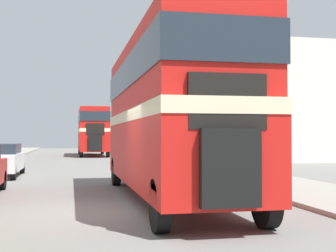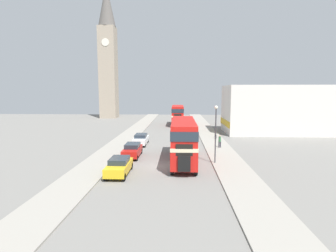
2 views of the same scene
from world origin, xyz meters
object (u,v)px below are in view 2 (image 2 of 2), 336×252
Objects in this scene: car_parked_mid at (132,150)px; bicycle_on_pavement at (216,136)px; double_decker_bus at (183,138)px; bus_distant at (178,114)px; car_parked_near at (119,166)px; street_lamp at (216,126)px; car_parked_far at (141,139)px; pedestrian_walking at (220,141)px; church_tower at (108,51)px.

car_parked_mid reaches higher than bicycle_on_pavement.
double_decker_bus reaches higher than bus_distant.
double_decker_bus is at bearing -18.75° from car_parked_mid.
car_parked_near is 0.72× the size of street_lamp.
double_decker_bus is 30.79m from bus_distant.
pedestrian_walking is at bearing -10.79° from car_parked_far.
car_parked_far reaches higher than bicycle_on_pavement.
pedestrian_walking is 8.20m from street_lamp.
bus_distant is 5.76× the size of pedestrian_walking.
bicycle_on_pavement is at bearing -52.47° from church_tower.
car_parked_near is at bearing -98.16° from bus_distant.
double_decker_bus is 1.14× the size of bus_distant.
church_tower is at bearing 113.34° from double_decker_bus.
street_lamp is 0.16× the size of church_tower.
street_lamp is (3.26, -0.56, 1.35)m from double_decker_bus.
church_tower is (-25.67, 33.43, 18.30)m from bicycle_on_pavement.
bus_distant is 29.32m from car_parked_mid.
pedestrian_walking is (10.68, -2.04, 0.27)m from car_parked_far.
car_parked_mid is at bearing -99.86° from bus_distant.
car_parked_mid is at bearing 164.41° from street_lamp.
double_decker_bus is 2.36× the size of car_parked_far.
car_parked_mid reaches higher than car_parked_near.
street_lamp reaches higher than double_decker_bus.
bicycle_on_pavement is (11.09, 4.83, -0.28)m from car_parked_far.
bus_distant is 30.33m from church_tower.
bus_distant is 18.14m from bicycle_on_pavement.
car_parked_near is (-5.06, -35.27, -1.78)m from bus_distant.
bus_distant is at bearing 81.84° from car_parked_near.
bicycle_on_pavement is 0.05× the size of church_tower.
pedestrian_walking is at bearing 54.79° from double_decker_bus.
church_tower reaches higher than car_parked_mid.
car_parked_far is 10.87m from pedestrian_walking.
bicycle_on_pavement is 45.95m from church_tower.
double_decker_bus is at bearing -111.01° from bicycle_on_pavement.
street_lamp is at bearing -63.68° from church_tower.
bicycle_on_pavement is at bearing 86.59° from pedestrian_walking.
car_parked_far is 12.10m from bicycle_on_pavement.
pedestrian_walking is 6.90m from bicycle_on_pavement.
pedestrian_walking is at bearing 77.77° from street_lamp.
church_tower is at bearing 110.87° from car_parked_far.
street_lamp is at bearing 23.45° from car_parked_near.
bus_distant is at bearing 80.14° from car_parked_mid.
car_parked_near is (-5.78, -4.49, -1.83)m from double_decker_bus.
bicycle_on_pavement is at bearing 68.99° from double_decker_bus.
bicycle_on_pavement is at bearing 58.78° from car_parked_near.
double_decker_bus reaches higher than pedestrian_walking.
car_parked_far is at bearing 90.46° from car_parked_mid.
pedestrian_walking reaches higher than car_parked_near.
double_decker_bus is 53.92m from church_tower.
double_decker_bus is 6.56× the size of pedestrian_walking.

